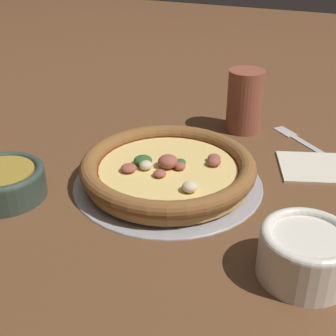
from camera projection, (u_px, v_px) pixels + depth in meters
The scene contains 8 objects.
ground_plane at pixel (168, 183), 0.72m from camera, with size 3.00×3.00×0.00m, color brown.
pizza_tray at pixel (168, 181), 0.72m from camera, with size 0.29×0.29×0.01m.
pizza at pixel (168, 169), 0.71m from camera, with size 0.27×0.27×0.04m.
bowl_near at pixel (3, 181), 0.68m from camera, with size 0.12×0.12×0.05m.
bowl_far at pixel (306, 252), 0.52m from camera, with size 0.11×0.11×0.06m.
drinking_cup at pixel (245, 101), 0.87m from camera, with size 0.07×0.07×0.12m.
napkin at pixel (325, 167), 0.76m from camera, with size 0.17×0.14×0.01m.
fork at pixel (304, 142), 0.84m from camera, with size 0.14×0.13×0.00m.
Camera 1 is at (0.24, -0.57, 0.37)m, focal length 50.00 mm.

